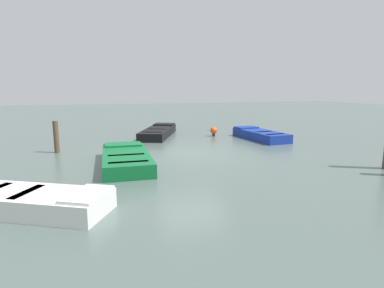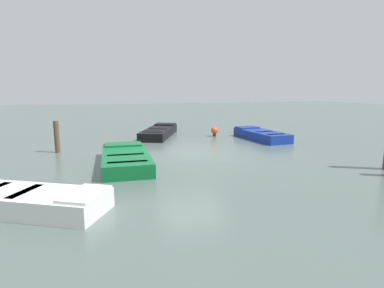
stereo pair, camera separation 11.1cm
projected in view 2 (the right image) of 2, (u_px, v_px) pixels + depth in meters
name	position (u px, v px, depth m)	size (l,w,h in m)	color
ground_plane	(192.00, 153.00, 11.67)	(80.00, 80.00, 0.00)	#4C5B56
rowboat_green	(125.00, 158.00, 9.83)	(3.64, 1.59, 0.46)	#0F602D
rowboat_black	(159.00, 132.00, 15.93)	(4.27, 2.75, 0.46)	black
rowboat_white	(36.00, 201.00, 6.11)	(2.38, 3.00, 0.46)	silver
rowboat_blue	(261.00, 135.00, 14.86)	(3.31, 1.38, 0.46)	navy
mooring_piling_near_left	(57.00, 137.00, 11.72)	(0.19, 0.19, 1.20)	brown
marker_buoy	(214.00, 131.00, 15.80)	(0.36, 0.36, 0.48)	#262626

